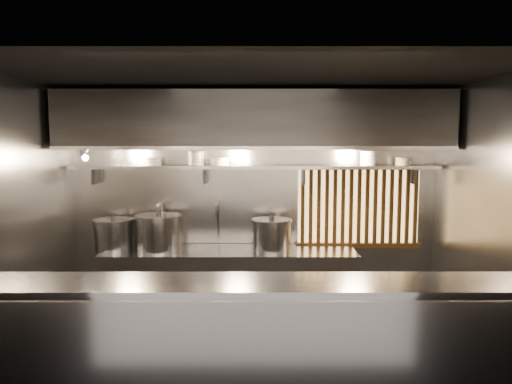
{
  "coord_description": "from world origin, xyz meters",
  "views": [
    {
      "loc": [
        0.02,
        -4.69,
        2.23
      ],
      "look_at": [
        0.02,
        0.55,
        1.66
      ],
      "focal_mm": 35.0,
      "sensor_mm": 36.0,
      "label": 1
    }
  ],
  "objects_px": {
    "pendant_bulb": "(246,161)",
    "stock_pot_right": "(272,235)",
    "heat_lamp": "(83,153)",
    "stock_pot_mid": "(158,233)",
    "stock_pot_left": "(114,234)"
  },
  "relations": [
    {
      "from": "stock_pot_left",
      "to": "heat_lamp",
      "type": "bearing_deg",
      "value": -123.97
    },
    {
      "from": "pendant_bulb",
      "to": "stock_pot_mid",
      "type": "bearing_deg",
      "value": -175.69
    },
    {
      "from": "pendant_bulb",
      "to": "stock_pot_right",
      "type": "height_order",
      "value": "pendant_bulb"
    },
    {
      "from": "pendant_bulb",
      "to": "stock_pot_right",
      "type": "xyz_separation_m",
      "value": [
        0.31,
        -0.09,
        -0.87
      ]
    },
    {
      "from": "pendant_bulb",
      "to": "stock_pot_right",
      "type": "distance_m",
      "value": 0.93
    },
    {
      "from": "heat_lamp",
      "to": "stock_pot_right",
      "type": "xyz_separation_m",
      "value": [
        2.1,
        0.26,
        -0.98
      ]
    },
    {
      "from": "heat_lamp",
      "to": "pendant_bulb",
      "type": "bearing_deg",
      "value": 11.0
    },
    {
      "from": "stock_pot_mid",
      "to": "stock_pot_right",
      "type": "xyz_separation_m",
      "value": [
        1.34,
        -0.01,
        -0.02
      ]
    },
    {
      "from": "heat_lamp",
      "to": "pendant_bulb",
      "type": "distance_m",
      "value": 1.83
    },
    {
      "from": "pendant_bulb",
      "to": "stock_pot_mid",
      "type": "distance_m",
      "value": 1.34
    },
    {
      "from": "stock_pot_mid",
      "to": "pendant_bulb",
      "type": "bearing_deg",
      "value": 4.31
    },
    {
      "from": "stock_pot_mid",
      "to": "heat_lamp",
      "type": "bearing_deg",
      "value": -160.41
    },
    {
      "from": "pendant_bulb",
      "to": "stock_pot_mid",
      "type": "relative_size",
      "value": 0.33
    },
    {
      "from": "heat_lamp",
      "to": "stock_pot_left",
      "type": "distance_m",
      "value": 1.06
    },
    {
      "from": "heat_lamp",
      "to": "stock_pot_left",
      "type": "bearing_deg",
      "value": 56.03
    }
  ]
}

